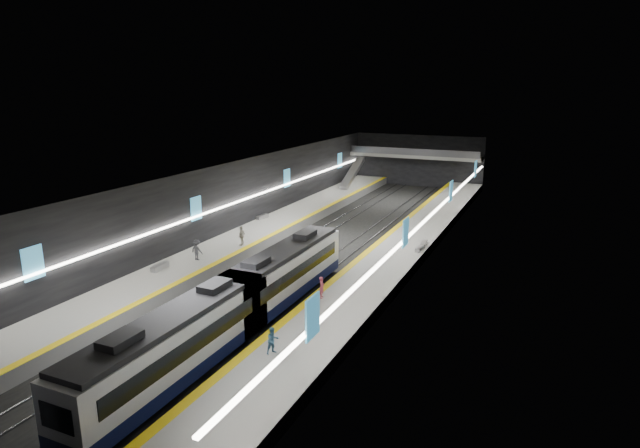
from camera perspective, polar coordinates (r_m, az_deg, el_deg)
The scene contains 26 objects.
ground at distance 53.55m, azimuth 0.95°, elevation -2.25°, with size 70.00×70.00×0.00m, color black.
ceiling at distance 51.78m, azimuth 0.99°, elevation 6.25°, with size 20.00×70.00×0.04m, color beige.
wall_left at distance 57.13m, azimuth -8.28°, elevation 2.82°, with size 0.04×70.00×8.00m, color black.
wall_right at distance 49.53m, azimuth 11.65°, elevation 0.83°, with size 0.04×70.00×8.00m, color black.
wall_back at distance 85.30m, azimuth 10.41°, elevation 6.65°, with size 20.00×0.04×8.00m, color black.
platform_left at distance 56.68m, azimuth -6.02°, elevation -0.84°, with size 5.00×70.00×1.00m, color slate.
tile_surface_left at distance 56.55m, azimuth -6.03°, elevation -0.34°, with size 5.00×70.00×0.02m, color #A2A29D.
tactile_strip_left at distance 55.50m, azimuth -4.07°, elevation -0.58°, with size 0.60×70.00×0.02m, color yellow.
platform_right at distance 51.03m, azimuth 8.71°, elevation -2.70°, with size 5.00×70.00×1.00m, color slate.
tile_surface_right at distance 50.89m, azimuth 8.74°, elevation -2.15°, with size 5.00×70.00×0.02m, color #A2A29D.
tactile_strip_right at distance 51.48m, azimuth 6.38°, elevation -1.86°, with size 0.60×70.00×0.02m, color yellow.
rails at distance 53.54m, azimuth 0.95°, elevation -2.19°, with size 6.52×70.00×0.12m.
train at distance 34.73m, azimuth -8.76°, elevation -8.24°, with size 2.69×27.25×3.60m.
ad_posters at distance 53.31m, azimuth 1.40°, elevation 2.67°, with size 19.94×53.50×2.20m.
cove_light_left at distance 57.07m, azimuth -8.11°, elevation 2.61°, with size 0.25×68.60×0.12m, color white.
cove_light_right at distance 49.62m, azimuth 11.41°, elevation 0.63°, with size 0.25×68.60×0.12m, color white.
mezzanine_bridge at distance 83.17m, azimuth 10.09°, elevation 7.19°, with size 20.00×3.00×1.50m.
escalator at distance 79.17m, azimuth 3.47°, elevation 5.45°, with size 1.20×8.00×0.60m, color #99999E.
bench_left_near at distance 45.48m, azimuth -16.70°, elevation -4.40°, with size 0.51×1.84×0.45m, color #99999E.
bench_left_far at distance 60.13m, azimuth -6.17°, elevation 0.76°, with size 0.47×1.71×0.42m, color #99999E.
bench_right_near at distance 49.25m, azimuth 10.60°, elevation -2.58°, with size 0.45×1.63×0.40m, color #99999E.
bench_right_far at distance 50.60m, azimuth 11.00°, elevation -2.12°, with size 0.48×1.74×0.42m, color #99999E.
passenger_right_a at distance 37.78m, azimuth 0.19°, elevation -6.79°, with size 0.57×0.37×1.56m, color #D04D61.
passenger_right_b at distance 30.57m, azimuth -5.06°, elevation -12.31°, with size 0.76×0.59×1.56m, color teal.
passenger_left_a at distance 50.29m, azimuth -8.34°, elevation -1.24°, with size 1.10×0.46×1.87m, color beige.
passenger_left_b at distance 46.84m, azimuth -12.99°, elevation -2.72°, with size 1.16×0.67×1.79m, color #3E3E45.
Camera 1 is at (20.28, -47.03, 15.66)m, focal length 30.00 mm.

